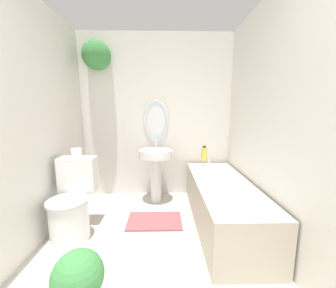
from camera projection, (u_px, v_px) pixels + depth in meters
The scene contains 10 objects.
wall_back at pixel (148, 109), 3.05m from camera, with size 2.34×0.39×2.40m.
wall_left at pixel (11, 123), 1.68m from camera, with size 0.06×2.88×2.40m.
wall_right at pixel (286, 123), 1.73m from camera, with size 0.06×2.88×2.40m.
toilet at pixel (72, 204), 2.15m from camera, with size 0.41×0.58×0.79m.
pedestal_sink at pixel (156, 164), 2.90m from camera, with size 0.47×0.47×0.86m.
bathtub at pixel (222, 202), 2.35m from camera, with size 0.61×1.70×0.58m.
shampoo_bottle at pixel (204, 154), 2.96m from camera, with size 0.08×0.08×0.22m.
potted_plant at pixel (79, 282), 1.28m from camera, with size 0.32×0.32×0.45m.
bath_mat at pixel (154, 221), 2.44m from camera, with size 0.64×0.41×0.02m.
toilet_paper_roll at pixel (77, 153), 2.26m from camera, with size 0.11×0.11×0.10m.
Camera 1 is at (0.11, -0.33, 1.31)m, focal length 22.00 mm.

